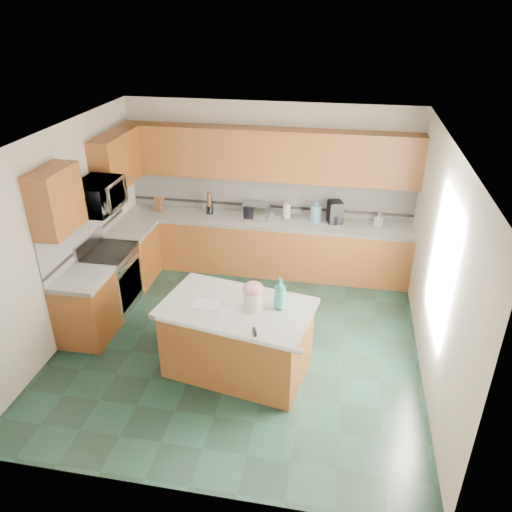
% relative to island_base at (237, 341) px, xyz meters
% --- Properties ---
extents(floor, '(4.60, 4.60, 0.00)m').
position_rel_island_base_xyz_m(floor, '(-0.09, 0.54, -0.43)').
color(floor, black).
rests_on(floor, ground).
extents(ceiling, '(4.60, 4.60, 0.00)m').
position_rel_island_base_xyz_m(ceiling, '(-0.09, 0.54, 2.27)').
color(ceiling, white).
rests_on(ceiling, ground).
extents(wall_back, '(4.60, 0.04, 2.70)m').
position_rel_island_base_xyz_m(wall_back, '(-0.09, 2.86, 0.92)').
color(wall_back, white).
rests_on(wall_back, ground).
extents(wall_front, '(4.60, 0.04, 2.70)m').
position_rel_island_base_xyz_m(wall_front, '(-0.09, -1.78, 0.92)').
color(wall_front, white).
rests_on(wall_front, ground).
extents(wall_left, '(0.04, 4.60, 2.70)m').
position_rel_island_base_xyz_m(wall_left, '(-2.41, 0.54, 0.92)').
color(wall_left, white).
rests_on(wall_left, ground).
extents(wall_right, '(0.04, 4.60, 2.70)m').
position_rel_island_base_xyz_m(wall_right, '(2.23, 0.54, 0.92)').
color(wall_right, white).
rests_on(wall_right, ground).
extents(back_base_cab, '(4.60, 0.60, 0.86)m').
position_rel_island_base_xyz_m(back_base_cab, '(-0.09, 2.54, 0.00)').
color(back_base_cab, '#5C2E0E').
rests_on(back_base_cab, ground).
extents(back_countertop, '(4.60, 0.64, 0.06)m').
position_rel_island_base_xyz_m(back_countertop, '(-0.09, 2.54, 0.46)').
color(back_countertop, silver).
rests_on(back_countertop, back_base_cab).
extents(back_upper_cab, '(4.60, 0.33, 0.78)m').
position_rel_island_base_xyz_m(back_upper_cab, '(-0.09, 2.67, 1.51)').
color(back_upper_cab, '#5C2E0E').
rests_on(back_upper_cab, wall_back).
extents(back_backsplash, '(4.60, 0.02, 0.63)m').
position_rel_island_base_xyz_m(back_backsplash, '(-0.09, 2.82, 0.81)').
color(back_backsplash, silver).
rests_on(back_backsplash, back_countertop).
extents(back_accent_band, '(4.60, 0.01, 0.05)m').
position_rel_island_base_xyz_m(back_accent_band, '(-0.09, 2.82, 0.61)').
color(back_accent_band, black).
rests_on(back_accent_band, back_countertop).
extents(left_base_cab_rear, '(0.60, 0.82, 0.86)m').
position_rel_island_base_xyz_m(left_base_cab_rear, '(-2.09, 1.83, 0.00)').
color(left_base_cab_rear, '#5C2E0E').
rests_on(left_base_cab_rear, ground).
extents(left_counter_rear, '(0.64, 0.82, 0.06)m').
position_rel_island_base_xyz_m(left_counter_rear, '(-2.09, 1.83, 0.46)').
color(left_counter_rear, silver).
rests_on(left_counter_rear, left_base_cab_rear).
extents(left_base_cab_front, '(0.60, 0.72, 0.86)m').
position_rel_island_base_xyz_m(left_base_cab_front, '(-2.09, 0.30, 0.00)').
color(left_base_cab_front, '#5C2E0E').
rests_on(left_base_cab_front, ground).
extents(left_counter_front, '(0.64, 0.72, 0.06)m').
position_rel_island_base_xyz_m(left_counter_front, '(-2.09, 0.30, 0.46)').
color(left_counter_front, silver).
rests_on(left_counter_front, left_base_cab_front).
extents(left_backsplash, '(0.02, 2.30, 0.63)m').
position_rel_island_base_xyz_m(left_backsplash, '(-2.37, 1.09, 0.81)').
color(left_backsplash, silver).
rests_on(left_backsplash, wall_left).
extents(left_accent_band, '(0.01, 2.30, 0.05)m').
position_rel_island_base_xyz_m(left_accent_band, '(-2.37, 1.09, 0.61)').
color(left_accent_band, black).
rests_on(left_accent_band, wall_left).
extents(left_upper_cab_rear, '(0.33, 1.09, 0.78)m').
position_rel_island_base_xyz_m(left_upper_cab_rear, '(-2.22, 1.96, 1.51)').
color(left_upper_cab_rear, '#5C2E0E').
rests_on(left_upper_cab_rear, wall_left).
extents(left_upper_cab_front, '(0.33, 0.72, 0.78)m').
position_rel_island_base_xyz_m(left_upper_cab_front, '(-2.22, 0.30, 1.51)').
color(left_upper_cab_front, '#5C2E0E').
rests_on(left_upper_cab_front, wall_left).
extents(range_body, '(0.60, 0.76, 0.88)m').
position_rel_island_base_xyz_m(range_body, '(-2.09, 1.04, 0.01)').
color(range_body, '#B7B7BC').
rests_on(range_body, ground).
extents(range_oven_door, '(0.02, 0.68, 0.55)m').
position_rel_island_base_xyz_m(range_oven_door, '(-1.80, 1.04, -0.03)').
color(range_oven_door, black).
rests_on(range_oven_door, range_body).
extents(range_cooktop, '(0.62, 0.78, 0.04)m').
position_rel_island_base_xyz_m(range_cooktop, '(-2.09, 1.04, 0.47)').
color(range_cooktop, black).
rests_on(range_cooktop, range_body).
extents(range_handle, '(0.02, 0.66, 0.02)m').
position_rel_island_base_xyz_m(range_handle, '(-1.77, 1.04, 0.35)').
color(range_handle, '#B7B7BC').
rests_on(range_handle, range_body).
extents(range_backguard, '(0.06, 0.76, 0.18)m').
position_rel_island_base_xyz_m(range_backguard, '(-2.35, 1.04, 0.59)').
color(range_backguard, '#B7B7BC').
rests_on(range_backguard, range_body).
extents(microwave, '(0.50, 0.73, 0.41)m').
position_rel_island_base_xyz_m(microwave, '(-2.09, 1.04, 1.30)').
color(microwave, '#B7B7BC').
rests_on(microwave, wall_left).
extents(island_base, '(1.75, 1.20, 0.86)m').
position_rel_island_base_xyz_m(island_base, '(0.00, 0.00, 0.00)').
color(island_base, '#5C2E0E').
rests_on(island_base, ground).
extents(island_top, '(1.87, 1.32, 0.06)m').
position_rel_island_base_xyz_m(island_top, '(0.00, 0.00, 0.46)').
color(island_top, silver).
rests_on(island_top, island_base).
extents(island_bullnose, '(1.69, 0.37, 0.06)m').
position_rel_island_base_xyz_m(island_bullnose, '(0.00, -0.51, 0.46)').
color(island_bullnose, silver).
rests_on(island_bullnose, island_base).
extents(treat_jar, '(0.29, 0.29, 0.23)m').
position_rel_island_base_xyz_m(treat_jar, '(0.20, -0.03, 0.61)').
color(treat_jar, silver).
rests_on(treat_jar, island_top).
extents(treat_jar_lid, '(0.24, 0.24, 0.15)m').
position_rel_island_base_xyz_m(treat_jar_lid, '(0.20, -0.03, 0.76)').
color(treat_jar_lid, '#CC8A8E').
rests_on(treat_jar_lid, treat_jar).
extents(treat_jar_knob, '(0.08, 0.03, 0.03)m').
position_rel_island_base_xyz_m(treat_jar_knob, '(0.20, -0.03, 0.81)').
color(treat_jar_knob, tan).
rests_on(treat_jar_knob, treat_jar_lid).
extents(treat_jar_knob_end_l, '(0.04, 0.04, 0.04)m').
position_rel_island_base_xyz_m(treat_jar_knob_end_l, '(0.16, -0.03, 0.81)').
color(treat_jar_knob_end_l, tan).
rests_on(treat_jar_knob_end_l, treat_jar_lid).
extents(treat_jar_knob_end_r, '(0.04, 0.04, 0.04)m').
position_rel_island_base_xyz_m(treat_jar_knob_end_r, '(0.24, -0.03, 0.81)').
color(treat_jar_knob_end_r, tan).
rests_on(treat_jar_knob_end_r, treat_jar_lid).
extents(soap_bottle_island, '(0.20, 0.20, 0.38)m').
position_rel_island_base_xyz_m(soap_bottle_island, '(0.49, 0.05, 0.68)').
color(soap_bottle_island, teal).
rests_on(soap_bottle_island, island_top).
extents(paper_sheet_a, '(0.30, 0.28, 0.00)m').
position_rel_island_base_xyz_m(paper_sheet_a, '(-0.06, -0.10, 0.49)').
color(paper_sheet_a, white).
rests_on(paper_sheet_a, island_top).
extents(paper_sheet_b, '(0.31, 0.24, 0.00)m').
position_rel_island_base_xyz_m(paper_sheet_b, '(-0.37, -0.02, 0.49)').
color(paper_sheet_b, white).
rests_on(paper_sheet_b, island_top).
extents(clamp_body, '(0.07, 0.11, 0.09)m').
position_rel_island_base_xyz_m(clamp_body, '(0.30, -0.49, 0.50)').
color(clamp_body, black).
rests_on(clamp_body, island_top).
extents(clamp_handle, '(0.02, 0.07, 0.02)m').
position_rel_island_base_xyz_m(clamp_handle, '(0.30, -0.55, 0.48)').
color(clamp_handle, black).
rests_on(clamp_handle, island_top).
extents(knife_block, '(0.16, 0.20, 0.26)m').
position_rel_island_base_xyz_m(knife_block, '(-1.88, 2.59, 0.61)').
color(knife_block, '#472814').
rests_on(knife_block, back_countertop).
extents(utensil_crock, '(0.11, 0.11, 0.14)m').
position_rel_island_base_xyz_m(utensil_crock, '(-1.03, 2.62, 0.56)').
color(utensil_crock, black).
rests_on(utensil_crock, back_countertop).
extents(utensil_bundle, '(0.07, 0.07, 0.21)m').
position_rel_island_base_xyz_m(utensil_bundle, '(-1.03, 2.62, 0.74)').
color(utensil_bundle, '#472814').
rests_on(utensil_bundle, utensil_crock).
extents(toaster_oven, '(0.44, 0.34, 0.23)m').
position_rel_island_base_xyz_m(toaster_oven, '(-0.25, 2.59, 0.61)').
color(toaster_oven, '#B7B7BC').
rests_on(toaster_oven, back_countertop).
extents(toaster_oven_door, '(0.36, 0.01, 0.19)m').
position_rel_island_base_xyz_m(toaster_oven_door, '(-0.25, 2.46, 0.61)').
color(toaster_oven_door, black).
rests_on(toaster_oven_door, toaster_oven).
extents(paper_towel, '(0.12, 0.12, 0.27)m').
position_rel_island_base_xyz_m(paper_towel, '(0.24, 2.64, 0.62)').
color(paper_towel, white).
rests_on(paper_towel, back_countertop).
extents(paper_towel_base, '(0.18, 0.18, 0.01)m').
position_rel_island_base_xyz_m(paper_towel_base, '(0.24, 2.64, 0.50)').
color(paper_towel_base, '#B7B7BC').
rests_on(paper_towel_base, back_countertop).
extents(water_jug, '(0.17, 0.17, 0.28)m').
position_rel_island_base_xyz_m(water_jug, '(0.70, 2.60, 0.63)').
color(water_jug, '#629EBE').
rests_on(water_jug, back_countertop).
extents(water_jug_neck, '(0.08, 0.08, 0.04)m').
position_rel_island_base_xyz_m(water_jug_neck, '(0.70, 2.60, 0.79)').
color(water_jug_neck, '#629EBE').
rests_on(water_jug_neck, water_jug).
extents(coffee_maker, '(0.27, 0.28, 0.35)m').
position_rel_island_base_xyz_m(coffee_maker, '(0.99, 2.62, 0.66)').
color(coffee_maker, black).
rests_on(coffee_maker, back_countertop).
extents(coffee_carafe, '(0.14, 0.14, 0.14)m').
position_rel_island_base_xyz_m(coffee_carafe, '(0.99, 2.57, 0.56)').
color(coffee_carafe, black).
rests_on(coffee_carafe, back_countertop).
extents(soap_bottle_back, '(0.14, 0.14, 0.21)m').
position_rel_island_base_xyz_m(soap_bottle_back, '(1.66, 2.59, 0.60)').
color(soap_bottle_back, white).
rests_on(soap_bottle_back, back_countertop).
extents(soap_back_cap, '(0.02, 0.02, 0.03)m').
position_rel_island_base_xyz_m(soap_back_cap, '(1.66, 2.59, 0.72)').
color(soap_back_cap, red).
rests_on(soap_back_cap, soap_bottle_back).
extents(window_light_proxy, '(0.02, 1.40, 1.10)m').
position_rel_island_base_xyz_m(window_light_proxy, '(2.20, 0.34, 1.07)').
color(window_light_proxy, white).
rests_on(window_light_proxy, wall_right).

